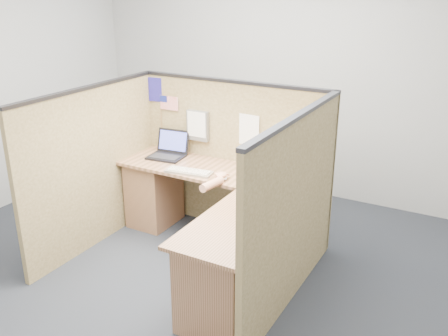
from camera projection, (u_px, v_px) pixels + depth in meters
The scene contains 13 objects.
floor at pixel (179, 271), 4.41m from camera, with size 5.00×5.00×0.00m, color black.
wall_back at pixel (284, 73), 5.75m from camera, with size 5.00×5.00×0.00m, color #ABACB0.
cubicle_partitions at pixel (203, 174), 4.48m from camera, with size 2.06×1.83×1.53m.
l_desk at pixel (213, 223), 4.42m from camera, with size 1.95×1.75×0.73m.
laptop at pixel (170, 150), 5.05m from camera, with size 0.37×0.37×0.25m.
keyboard at pixel (189, 172), 4.61m from camera, with size 0.46×0.21×0.03m.
mouse at pixel (222, 178), 4.45m from camera, with size 0.11×0.07×0.05m, color silver.
hand_forearm at pixel (215, 181), 4.33m from camera, with size 0.11×0.39×0.08m.
blue_poster at pixel (156, 90), 5.12m from camera, with size 0.19×0.00×0.25m, color navy.
american_flag at pixel (167, 104), 5.10m from camera, with size 0.22×0.01×0.38m.
file_holder at pixel (198, 126), 4.98m from camera, with size 0.24×0.05×0.30m.
paper_left at pixel (248, 130), 4.74m from camera, with size 0.24×0.00×0.30m, color white.
paper_right at pixel (289, 145), 4.58m from camera, with size 0.20×0.00×0.26m, color white.
Camera 1 is at (2.19, -3.13, 2.40)m, focal length 40.00 mm.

